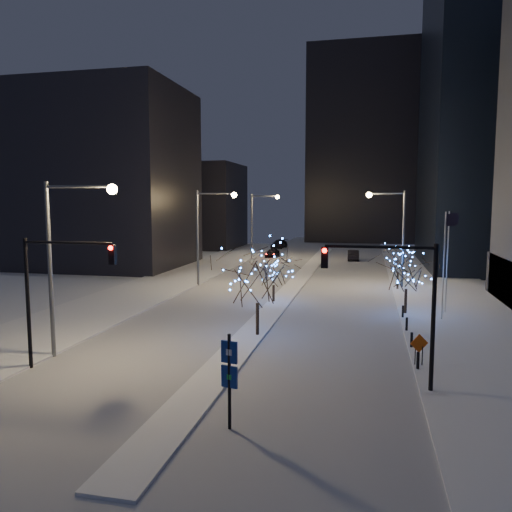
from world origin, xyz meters
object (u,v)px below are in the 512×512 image
(car_near, at_px, (272,253))
(traffic_signal_west, at_px, (53,282))
(traffic_signal_east, at_px, (399,291))
(car_far, at_px, (279,244))
(holiday_tree_median_near, at_px, (257,275))
(street_lamp_w_far, at_px, (258,217))
(car_mid, at_px, (353,255))
(holiday_tree_median_far, at_px, (274,271))
(construction_sign, at_px, (419,346))
(holiday_tree_plaza_near, at_px, (407,269))
(holiday_tree_plaza_far, at_px, (398,259))
(wayfinding_sign, at_px, (229,371))
(street_lamp_w_mid, at_px, (207,224))
(street_lamp_east, at_px, (394,225))
(street_lamp_w_near, at_px, (66,245))

(car_near, bearing_deg, traffic_signal_west, -86.18)
(traffic_signal_east, bearing_deg, car_far, 104.42)
(traffic_signal_east, xyz_separation_m, holiday_tree_median_near, (-8.44, 7.77, -0.65))
(street_lamp_w_far, height_order, car_mid, street_lamp_w_far)
(holiday_tree_median_far, bearing_deg, construction_sign, -54.50)
(holiday_tree_plaza_near, relative_size, holiday_tree_plaza_far, 1.14)
(holiday_tree_plaza_near, height_order, wayfinding_sign, holiday_tree_plaza_near)
(street_lamp_w_mid, bearing_deg, street_lamp_east, 8.96)
(car_far, xyz_separation_m, holiday_tree_plaza_near, (19.50, -53.18, 2.84))
(holiday_tree_median_near, relative_size, holiday_tree_plaza_far, 1.31)
(holiday_tree_median_far, bearing_deg, traffic_signal_west, -111.83)
(street_lamp_w_mid, height_order, car_near, street_lamp_w_mid)
(traffic_signal_west, bearing_deg, holiday_tree_plaza_far, 56.55)
(traffic_signal_west, bearing_deg, holiday_tree_median_far, 68.17)
(traffic_signal_east, relative_size, holiday_tree_plaza_far, 1.49)
(street_lamp_east, height_order, traffic_signal_west, street_lamp_east)
(car_near, xyz_separation_m, construction_sign, (17.66, -50.56, 0.47))
(street_lamp_east, bearing_deg, street_lamp_w_near, -124.19)
(car_mid, bearing_deg, holiday_tree_median_far, 77.21)
(street_lamp_w_mid, xyz_separation_m, car_near, (1.58, 28.23, -5.80))
(street_lamp_w_far, xyz_separation_m, holiday_tree_median_near, (9.44, -43.23, -2.39))
(holiday_tree_median_near, relative_size, wayfinding_sign, 1.61)
(holiday_tree_plaza_far, bearing_deg, holiday_tree_plaza_near, -90.00)
(construction_sign, bearing_deg, holiday_tree_plaza_far, 67.62)
(street_lamp_east, distance_m, holiday_tree_plaza_near, 12.75)
(traffic_signal_west, distance_m, traffic_signal_east, 17.41)
(car_mid, bearing_deg, wayfinding_sign, 84.00)
(holiday_tree_plaza_near, distance_m, construction_sign, 13.14)
(traffic_signal_west, distance_m, car_far, 70.87)
(street_lamp_east, relative_size, wayfinding_sign, 2.61)
(traffic_signal_east, height_order, car_far, traffic_signal_east)
(street_lamp_w_far, height_order, traffic_signal_east, street_lamp_w_far)
(car_near, bearing_deg, construction_sign, -65.80)
(car_near, relative_size, holiday_tree_plaza_far, 0.87)
(car_far, bearing_deg, holiday_tree_median_near, -74.58)
(traffic_signal_east, distance_m, holiday_tree_plaza_near, 16.69)
(car_far, height_order, holiday_tree_plaza_near, holiday_tree_plaza_near)
(street_lamp_w_far, distance_m, holiday_tree_median_near, 44.31)
(street_lamp_east, bearing_deg, traffic_signal_east, -92.26)
(traffic_signal_east, distance_m, holiday_tree_median_near, 11.49)
(holiday_tree_median_far, distance_m, construction_sign, 18.68)
(car_far, relative_size, construction_sign, 3.17)
(street_lamp_w_mid, height_order, traffic_signal_east, street_lamp_w_mid)
(street_lamp_w_far, distance_m, traffic_signal_east, 54.07)
(traffic_signal_west, relative_size, car_near, 1.70)
(traffic_signal_west, distance_m, holiday_tree_plaza_far, 34.40)
(car_near, height_order, holiday_tree_median_near, holiday_tree_median_near)
(traffic_signal_west, height_order, wayfinding_sign, traffic_signal_west)
(traffic_signal_east, distance_m, car_near, 56.77)
(street_lamp_w_mid, distance_m, traffic_signal_west, 27.06)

